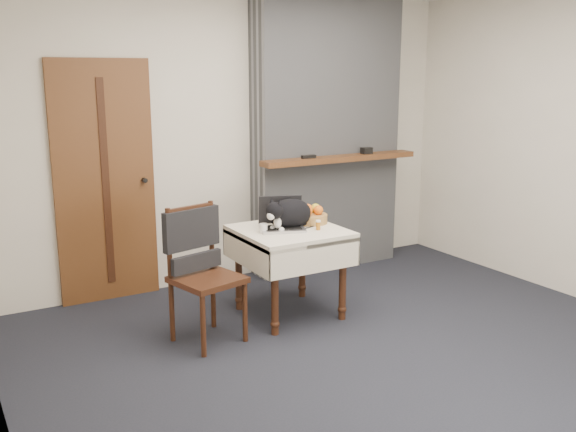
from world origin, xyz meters
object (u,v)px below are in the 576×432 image
Objects in this scene: cat at (291,214)px; pill_bottle at (318,225)px; laptop at (282,221)px; cream_jar at (264,228)px; door at (105,183)px; side_table at (290,243)px; fruit_basket at (311,216)px; chair at (198,255)px.

pill_bottle is at bearing -67.10° from cat.
laptop is 0.19m from cream_jar.
door is 4.80× the size of laptop.
door is 1.81m from pill_bottle.
cat reaches higher than side_table.
cat reaches higher than cream_jar.
door reaches higher than side_table.
cat reaches higher than fruit_basket.
chair is (-1.04, -0.15, -0.14)m from fruit_basket.
door is at bearing 143.96° from fruit_basket.
door is at bearing 92.27° from chair.
door is at bearing 156.49° from laptop.
cream_jar is (0.89, -1.10, -0.26)m from door.
chair reaches higher than cat.
laptop is 0.75× the size of cat.
fruit_basket reaches higher than cream_jar.
door reaches higher than laptop.
chair is at bearing -175.16° from side_table.
cream_jar is at bearing -178.02° from side_table.
fruit_basket is (0.48, 0.10, 0.02)m from cream_jar.
fruit_basket is at bearing 29.56° from laptop.
cat is 7.84× the size of cream_jar.
side_table is 0.80× the size of chair.
fruit_basket is (0.25, 0.09, 0.17)m from side_table.
chair reaches higher than side_table.
door is at bearing 116.43° from cat.
cat is 0.84m from chair.
pill_bottle is 0.98m from chair.
pill_bottle is (0.22, -0.18, -0.02)m from laptop.
side_table is at bearing 142.46° from pill_bottle.
pill_bottle is 0.30× the size of fruit_basket.
laptop reaches higher than fruit_basket.
side_table is at bearing -19.95° from laptop.
fruit_basket is (0.07, 0.22, 0.02)m from pill_bottle.
chair is (0.34, -1.16, -0.38)m from door.
side_table is 2.99× the size of fruit_basket.
chair reaches higher than pill_bottle.
side_table is 10.14× the size of pill_bottle.
laptop is 0.43× the size of chair.
chair reaches higher than laptop.
chair is at bearing -151.01° from laptop.
door reaches higher than cream_jar.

